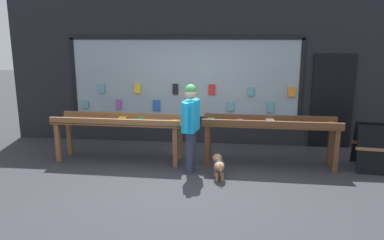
% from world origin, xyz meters
% --- Properties ---
extents(ground_plane, '(40.00, 40.00, 0.00)m').
position_xyz_m(ground_plane, '(0.00, 0.00, 0.00)').
color(ground_plane, '#2D2D33').
extents(shopfront_facade, '(8.98, 0.29, 3.41)m').
position_xyz_m(shopfront_facade, '(0.01, 2.39, 1.69)').
color(shopfront_facade, black).
rests_on(shopfront_facade, ground_plane).
extents(display_table_left, '(2.60, 0.73, 0.92)m').
position_xyz_m(display_table_left, '(-1.49, 0.86, 0.74)').
color(display_table_left, brown).
rests_on(display_table_left, ground_plane).
extents(display_table_right, '(2.60, 0.67, 0.95)m').
position_xyz_m(display_table_right, '(1.49, 0.86, 0.76)').
color(display_table_right, brown).
rests_on(display_table_right, ground_plane).
extents(person_browsing, '(0.30, 0.64, 1.64)m').
position_xyz_m(person_browsing, '(0.02, 0.33, 0.95)').
color(person_browsing, '#2D334C').
rests_on(person_browsing, ground_plane).
extents(small_dog, '(0.26, 0.62, 0.38)m').
position_xyz_m(small_dog, '(0.54, 0.08, 0.26)').
color(small_dog, '#99724C').
rests_on(small_dog, ground_plane).
extents(sandwich_board_sign, '(0.65, 0.81, 0.87)m').
position_xyz_m(sandwich_board_sign, '(3.37, 0.89, 0.45)').
color(sandwich_board_sign, black).
rests_on(sandwich_board_sign, ground_plane).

